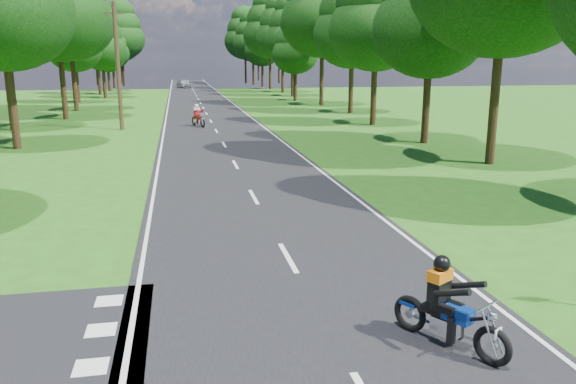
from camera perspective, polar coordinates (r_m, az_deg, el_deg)
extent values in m
plane|color=#265313|center=(11.27, 1.98, -10.19)|extent=(160.00, 160.00, 0.00)
cube|color=black|center=(60.28, -8.88, 8.92)|extent=(7.00, 140.00, 0.02)
cube|color=silver|center=(13.08, 0.00, -6.66)|extent=(0.12, 2.00, 0.01)
cube|color=silver|center=(18.76, -3.51, -0.48)|extent=(0.12, 2.00, 0.01)
cube|color=silver|center=(24.59, -5.37, 2.80)|extent=(0.12, 2.00, 0.01)
cube|color=silver|center=(30.49, -6.51, 4.82)|extent=(0.12, 2.00, 0.01)
cube|color=silver|center=(36.42, -7.29, 6.18)|extent=(0.12, 2.00, 0.01)
cube|color=silver|center=(42.37, -7.85, 7.16)|extent=(0.12, 2.00, 0.01)
cube|color=silver|center=(48.33, -8.28, 7.89)|extent=(0.12, 2.00, 0.01)
cube|color=silver|center=(54.30, -8.61, 8.47)|extent=(0.12, 2.00, 0.01)
cube|color=silver|center=(60.28, -8.88, 8.93)|extent=(0.12, 2.00, 0.01)
cube|color=silver|center=(66.26, -9.10, 9.31)|extent=(0.12, 2.00, 0.01)
cube|color=silver|center=(72.24, -9.28, 9.62)|extent=(0.12, 2.00, 0.01)
cube|color=silver|center=(78.23, -9.44, 9.89)|extent=(0.12, 2.00, 0.01)
cube|color=silver|center=(84.21, -9.57, 10.12)|extent=(0.12, 2.00, 0.01)
cube|color=silver|center=(90.20, -9.69, 10.31)|extent=(0.12, 2.00, 0.01)
cube|color=silver|center=(96.20, -9.79, 10.49)|extent=(0.12, 2.00, 0.01)
cube|color=silver|center=(102.19, -9.88, 10.64)|extent=(0.12, 2.00, 0.01)
cube|color=silver|center=(108.18, -9.96, 10.78)|extent=(0.12, 2.00, 0.01)
cube|color=silver|center=(114.18, -10.03, 10.90)|extent=(0.12, 2.00, 0.01)
cube|color=silver|center=(120.17, -10.10, 11.01)|extent=(0.12, 2.00, 0.01)
cube|color=silver|center=(126.16, -10.15, 11.11)|extent=(0.12, 2.00, 0.01)
cube|color=silver|center=(60.24, -12.05, 8.79)|extent=(0.10, 140.00, 0.01)
cube|color=silver|center=(60.49, -5.72, 9.04)|extent=(0.10, 140.00, 0.01)
cube|color=silver|center=(9.25, -19.39, -16.42)|extent=(0.50, 0.50, 0.01)
cube|color=silver|center=(10.30, -18.45, -13.14)|extent=(0.50, 0.50, 0.01)
cube|color=silver|center=(11.38, -17.71, -10.48)|extent=(0.50, 0.50, 0.01)
cylinder|color=black|center=(32.00, -26.12, 7.44)|extent=(0.40, 0.40, 3.91)
ellipsoid|color=black|center=(31.98, -27.04, 16.04)|extent=(6.85, 6.85, 5.82)
cylinder|color=black|center=(40.73, -26.37, 8.32)|extent=(0.40, 0.40, 3.79)
ellipsoid|color=black|center=(40.70, -27.07, 14.85)|extent=(6.64, 6.64, 5.64)
cylinder|color=black|center=(46.50, -21.84, 9.52)|extent=(0.40, 0.40, 4.32)
ellipsoid|color=black|center=(46.53, -22.42, 16.05)|extent=(7.56, 7.56, 6.42)
cylinder|color=black|center=(53.95, -20.86, 10.05)|extent=(0.40, 0.40, 4.40)
ellipsoid|color=black|center=(53.99, -21.35, 15.79)|extent=(7.71, 7.71, 6.55)
cylinder|color=black|center=(63.74, -20.61, 9.90)|extent=(0.40, 0.40, 3.20)
ellipsoid|color=black|center=(63.68, -20.90, 13.43)|extent=(5.60, 5.60, 4.76)
ellipsoid|color=black|center=(63.73, -21.02, 14.83)|extent=(4.80, 4.80, 4.08)
ellipsoid|color=black|center=(63.81, -21.14, 16.23)|extent=(3.60, 3.60, 3.06)
cylinder|color=black|center=(70.78, -18.15, 10.36)|extent=(0.40, 0.40, 3.22)
ellipsoid|color=black|center=(70.73, -18.38, 13.56)|extent=(5.64, 5.64, 4.79)
ellipsoid|color=black|center=(70.77, -18.48, 14.83)|extent=(4.83, 4.83, 4.11)
ellipsoid|color=black|center=(70.84, -18.58, 16.09)|extent=(3.62, 3.62, 3.08)
cylinder|color=black|center=(78.66, -18.63, 10.70)|extent=(0.40, 0.40, 3.61)
ellipsoid|color=black|center=(78.63, -18.87, 13.93)|extent=(6.31, 6.31, 5.37)
ellipsoid|color=black|center=(78.69, -18.97, 15.20)|extent=(5.41, 5.41, 4.60)
ellipsoid|color=black|center=(78.79, -19.07, 16.48)|extent=(4.06, 4.06, 3.45)
cylinder|color=black|center=(86.39, -17.71, 10.63)|extent=(0.40, 0.40, 2.67)
ellipsoid|color=black|center=(86.34, -17.87, 12.80)|extent=(4.67, 4.67, 3.97)
ellipsoid|color=black|center=(86.35, -17.93, 13.66)|extent=(4.00, 4.00, 3.40)
ellipsoid|color=black|center=(86.38, -18.00, 14.52)|extent=(3.00, 3.00, 2.55)
cylinder|color=black|center=(95.52, -17.26, 10.99)|extent=(0.40, 0.40, 3.09)
ellipsoid|color=black|center=(95.47, -17.42, 13.26)|extent=(5.40, 5.40, 4.59)
ellipsoid|color=black|center=(95.50, -17.49, 14.16)|extent=(4.63, 4.63, 3.93)
ellipsoid|color=black|center=(95.55, -17.55, 15.06)|extent=(3.47, 3.47, 2.95)
cylinder|color=black|center=(101.89, -16.37, 11.55)|extent=(0.40, 0.40, 4.48)
ellipsoid|color=black|center=(101.92, -16.58, 14.64)|extent=(7.84, 7.84, 6.66)
ellipsoid|color=black|center=(102.01, -16.67, 15.86)|extent=(6.72, 6.72, 5.71)
ellipsoid|color=black|center=(102.15, -16.75, 17.08)|extent=(5.04, 5.04, 4.28)
cylinder|color=black|center=(110.93, -16.51, 11.54)|extent=(0.40, 0.40, 4.09)
ellipsoid|color=black|center=(110.93, -16.69, 14.14)|extent=(7.16, 7.16, 6.09)
ellipsoid|color=black|center=(110.99, -16.76, 15.17)|extent=(6.14, 6.14, 5.22)
ellipsoid|color=black|center=(111.09, -16.83, 16.20)|extent=(4.61, 4.61, 3.92)
cylinder|color=black|center=(26.09, 20.15, 7.66)|extent=(0.40, 0.40, 4.56)
cylinder|color=black|center=(31.79, 13.83, 8.00)|extent=(0.40, 0.40, 3.49)
ellipsoid|color=black|center=(31.71, 14.28, 15.75)|extent=(6.12, 6.12, 5.20)
cylinder|color=black|center=(40.05, 8.68, 9.40)|extent=(0.40, 0.40, 3.69)
ellipsoid|color=black|center=(40.01, 8.91, 15.90)|extent=(6.46, 6.46, 5.49)
ellipsoid|color=black|center=(40.13, 9.01, 18.47)|extent=(5.54, 5.54, 4.71)
cylinder|color=black|center=(48.77, 6.41, 10.17)|extent=(0.40, 0.40, 3.74)
ellipsoid|color=black|center=(48.74, 6.55, 15.59)|extent=(6.55, 6.55, 5.57)
ellipsoid|color=black|center=(48.84, 6.61, 17.73)|extent=(5.62, 5.62, 4.77)
cylinder|color=black|center=(56.60, 3.43, 11.12)|extent=(0.40, 0.40, 4.64)
ellipsoid|color=black|center=(56.67, 3.51, 16.90)|extent=(8.12, 8.12, 6.91)
cylinder|color=black|center=(63.38, 0.73, 10.59)|extent=(0.40, 0.40, 2.91)
ellipsoid|color=black|center=(63.31, 0.74, 13.83)|extent=(5.09, 5.09, 4.33)
ellipsoid|color=black|center=(63.34, 0.75, 15.11)|extent=(4.36, 4.36, 3.71)
ellipsoid|color=black|center=(63.40, 0.75, 16.39)|extent=(3.27, 3.27, 2.78)
cylinder|color=black|center=(70.93, 0.46, 11.27)|extent=(0.40, 0.40, 3.88)
ellipsoid|color=black|center=(70.91, 0.47, 15.13)|extent=(6.78, 6.78, 5.77)
ellipsoid|color=black|center=(71.00, 0.47, 16.66)|extent=(5.81, 5.81, 4.94)
ellipsoid|color=black|center=(71.13, 0.47, 18.18)|extent=(4.36, 4.36, 3.71)
cylinder|color=black|center=(79.30, -0.55, 11.60)|extent=(0.40, 0.40, 4.18)
ellipsoid|color=black|center=(79.31, -0.55, 15.32)|extent=(7.31, 7.31, 6.21)
ellipsoid|color=black|center=(79.40, -0.56, 16.79)|extent=(6.27, 6.27, 5.33)
ellipsoid|color=black|center=(79.55, -0.56, 18.25)|extent=(4.70, 4.70, 4.00)
cylinder|color=black|center=(88.07, -1.83, 11.92)|extent=(0.40, 0.40, 4.63)
ellipsoid|color=black|center=(88.11, -1.85, 15.63)|extent=(8.11, 8.11, 6.89)
ellipsoid|color=black|center=(88.23, -1.87, 17.09)|extent=(6.95, 6.95, 5.91)
ellipsoid|color=black|center=(88.40, -1.88, 18.55)|extent=(5.21, 5.21, 4.43)
cylinder|color=black|center=(95.26, -2.61, 11.64)|extent=(0.40, 0.40, 3.36)
ellipsoid|color=black|center=(95.23, -2.64, 14.12)|extent=(5.88, 5.88, 5.00)
ellipsoid|color=black|center=(95.27, -2.65, 15.11)|extent=(5.04, 5.04, 4.29)
ellipsoid|color=black|center=(95.33, -2.66, 16.09)|extent=(3.78, 3.78, 3.21)
cylinder|color=black|center=(102.33, -3.54, 11.94)|extent=(0.40, 0.40, 4.09)
ellipsoid|color=black|center=(102.33, -3.58, 14.76)|extent=(7.15, 7.15, 6.08)
ellipsoid|color=black|center=(102.40, -3.59, 15.88)|extent=(6.13, 6.13, 5.21)
ellipsoid|color=black|center=(102.51, -3.61, 16.99)|extent=(4.60, 4.60, 3.91)
cylinder|color=black|center=(109.96, -4.32, 12.13)|extent=(0.40, 0.40, 4.48)
ellipsoid|color=black|center=(109.99, -4.38, 15.00)|extent=(7.84, 7.84, 6.66)
ellipsoid|color=black|center=(110.07, -4.40, 16.14)|extent=(6.72, 6.72, 5.71)
ellipsoid|color=black|center=(110.20, -4.42, 17.27)|extent=(5.04, 5.04, 4.28)
cylinder|color=black|center=(120.65, -16.93, 11.56)|extent=(0.40, 0.40, 3.84)
ellipsoid|color=black|center=(120.65, -17.08, 13.80)|extent=(6.72, 6.72, 5.71)
ellipsoid|color=black|center=(120.69, -17.15, 14.68)|extent=(5.76, 5.76, 4.90)
ellipsoid|color=black|center=(120.77, -17.21, 15.57)|extent=(4.32, 4.32, 3.67)
cylinder|color=black|center=(123.31, -3.01, 12.20)|extent=(0.40, 0.40, 4.16)
ellipsoid|color=black|center=(123.32, -3.04, 14.58)|extent=(7.28, 7.28, 6.19)
ellipsoid|color=black|center=(123.38, -3.06, 15.52)|extent=(6.24, 6.24, 5.30)
ellipsoid|color=black|center=(123.48, -3.07, 16.46)|extent=(4.68, 4.68, 3.98)
cylinder|color=black|center=(105.98, -18.80, 11.17)|extent=(0.40, 0.40, 3.52)
ellipsoid|color=black|center=(105.96, -18.98, 13.51)|extent=(6.16, 6.16, 5.24)
ellipsoid|color=black|center=(106.00, -19.05, 14.43)|extent=(5.28, 5.28, 4.49)
ellipsoid|color=black|center=(106.06, -19.13, 15.36)|extent=(3.96, 3.96, 3.37)
cylinder|color=black|center=(109.81, -0.90, 12.16)|extent=(0.40, 0.40, 4.48)
ellipsoid|color=black|center=(109.83, -0.92, 15.04)|extent=(7.84, 7.84, 6.66)
ellipsoid|color=black|center=(109.92, -0.92, 16.18)|extent=(6.72, 6.72, 5.71)
ellipsoid|color=black|center=(110.05, -0.92, 17.32)|extent=(5.04, 5.04, 4.28)
cylinder|color=#382616|center=(38.24, -16.89, 12.04)|extent=(0.26, 0.26, 8.00)
cube|color=#382616|center=(38.34, -17.24, 16.96)|extent=(1.20, 0.10, 0.10)
imported|color=#AEB1B6|center=(92.79, -10.54, 10.78)|extent=(2.60, 4.30, 1.37)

